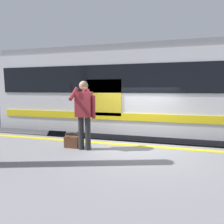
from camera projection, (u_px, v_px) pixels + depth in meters
name	position (u px, v px, depth m)	size (l,w,h in m)	color
ground_plane	(133.00, 173.00, 5.29)	(24.37, 24.37, 0.00)	#3D3D3F
platform	(122.00, 192.00, 3.49)	(16.14, 3.61, 0.93)	gray
safety_line	(132.00, 145.00, 4.88)	(15.82, 0.16, 0.01)	yellow
track_rail_near	(138.00, 154.00, 6.63)	(20.99, 0.08, 0.16)	slate
track_rail_far	(141.00, 143.00, 8.01)	(20.99, 0.08, 0.16)	slate
train_carriage	(173.00, 90.00, 6.74)	(12.99, 2.94, 3.74)	silver
passenger	(84.00, 110.00, 4.43)	(0.57, 0.55, 1.72)	#262628
handbag	(72.00, 141.00, 4.68)	(0.37, 0.34, 0.36)	#59331E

